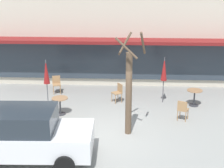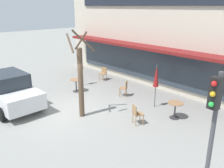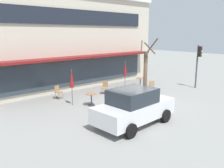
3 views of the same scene
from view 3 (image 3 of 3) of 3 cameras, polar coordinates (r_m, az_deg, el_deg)
ground_plane at (r=14.51m, az=6.42°, el=-5.16°), size 80.00×80.00×0.00m
building_facade at (r=21.73m, az=-13.84°, el=10.44°), size 16.26×9.10×7.55m
cafe_table_near_wall at (r=19.27m, az=6.80°, el=0.75°), size 0.70×0.70×0.76m
cafe_table_streetside at (r=14.31m, az=-4.99°, el=-3.22°), size 0.70×0.70×0.76m
patio_umbrella_green_folded at (r=18.28m, az=3.18°, el=3.74°), size 0.28×0.28×2.20m
patio_umbrella_cream_folded at (r=14.37m, az=-9.69°, el=1.28°), size 0.28×0.28×2.20m
cafe_chair_0 at (r=16.12m, az=-12.88°, el=-1.69°), size 0.49×0.49×0.89m
cafe_chair_1 at (r=17.02m, az=-1.73°, el=-0.66°), size 0.55×0.55×0.89m
cafe_chair_2 at (r=17.61m, az=9.36°, el=-0.38°), size 0.53×0.53×0.89m
parked_sedan at (r=11.33m, az=5.30°, el=-5.46°), size 4.26×2.13×1.76m
street_tree at (r=14.87m, az=8.07°, el=2.30°), size 1.12×1.03×4.02m
traffic_light_pole at (r=19.75m, az=20.09°, el=5.61°), size 0.26×0.44×3.40m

